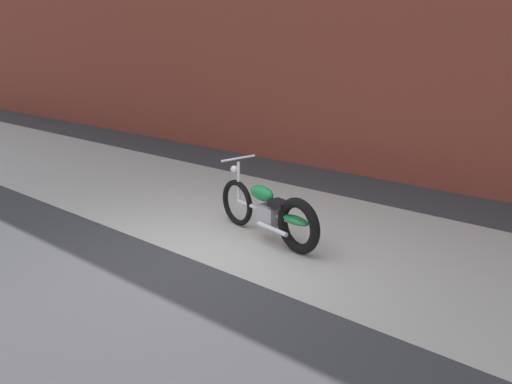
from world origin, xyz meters
The scene contains 4 objects.
ground_plane centered at (0.00, 0.00, 0.00)m, with size 80.00×80.00×0.00m, color #38383A.
sidewalk_slab centered at (0.00, 1.75, 0.00)m, with size 36.00×3.50×0.01m, color #B2ADA3.
brick_building_wall centered at (0.00, 5.20, 2.71)m, with size 36.00×0.50×5.41m, color brown.
motorcycle_green centered at (0.39, 1.11, 0.40)m, with size 1.98×0.71×1.03m.
Camera 1 is at (4.30, -3.94, 2.62)m, focal length 35.58 mm.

